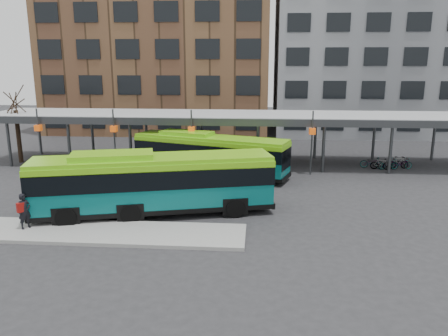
% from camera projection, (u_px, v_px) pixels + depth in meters
% --- Properties ---
extents(ground, '(120.00, 120.00, 0.00)m').
position_uv_depth(ground, '(220.00, 216.00, 24.03)').
color(ground, '#28282B').
rests_on(ground, ground).
extents(boarding_island, '(14.00, 3.00, 0.18)m').
position_uv_depth(boarding_island, '(104.00, 233.00, 21.53)').
color(boarding_island, gray).
rests_on(boarding_island, ground).
extents(canopy, '(40.00, 6.53, 4.80)m').
position_uv_depth(canopy, '(233.00, 117.00, 35.57)').
color(canopy, '#999B9E').
rests_on(canopy, ground).
extents(tree, '(1.64, 1.64, 5.60)m').
position_uv_depth(tree, '(18.00, 134.00, 36.46)').
color(tree, black).
rests_on(tree, ground).
extents(building_brick, '(26.00, 14.00, 22.00)m').
position_uv_depth(building_brick, '(161.00, 39.00, 53.18)').
color(building_brick, brown).
rests_on(building_brick, ground).
extents(building_grey, '(24.00, 14.00, 20.00)m').
position_uv_depth(building_grey, '(379.00, 47.00, 51.42)').
color(building_grey, slate).
rests_on(building_grey, ground).
extents(bus_front, '(13.27, 5.96, 3.58)m').
position_uv_depth(bus_front, '(153.00, 182.00, 23.97)').
color(bus_front, '#085B5B').
rests_on(bus_front, ground).
extents(bus_rear, '(11.84, 6.11, 3.22)m').
position_uv_depth(bus_rear, '(210.00, 153.00, 32.39)').
color(bus_rear, '#085B5B').
rests_on(bus_rear, ground).
extents(pedestrian, '(0.73, 0.79, 1.80)m').
position_uv_depth(pedestrian, '(24.00, 211.00, 21.64)').
color(pedestrian, black).
rests_on(pedestrian, boarding_island).
extents(bike_rack, '(4.09, 1.32, 1.01)m').
position_uv_depth(bike_rack, '(388.00, 163.00, 34.54)').
color(bike_rack, slate).
rests_on(bike_rack, ground).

